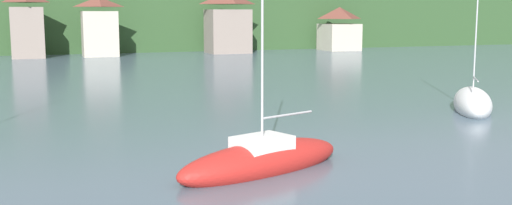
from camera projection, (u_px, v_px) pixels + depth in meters
wooded_hillside at (94, 9)px, 132.85m from camera, size 352.00×65.62×45.36m
shore_building_west at (27, 26)px, 88.16m from camera, size 4.70×5.80×9.46m
shore_building_westcentral at (100, 28)px, 91.03m from camera, size 5.28×4.46×8.77m
shore_building_central at (228, 23)px, 98.43m from camera, size 6.73×5.91×9.73m
shore_building_eastcentral at (339, 29)px, 105.56m from camera, size 5.99×6.21×7.35m
sailboat_mid_0 at (472, 103)px, 41.43m from camera, size 6.48×7.97×11.83m
sailboat_mid_1 at (262, 160)px, 25.72m from camera, size 8.68×5.04×12.71m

